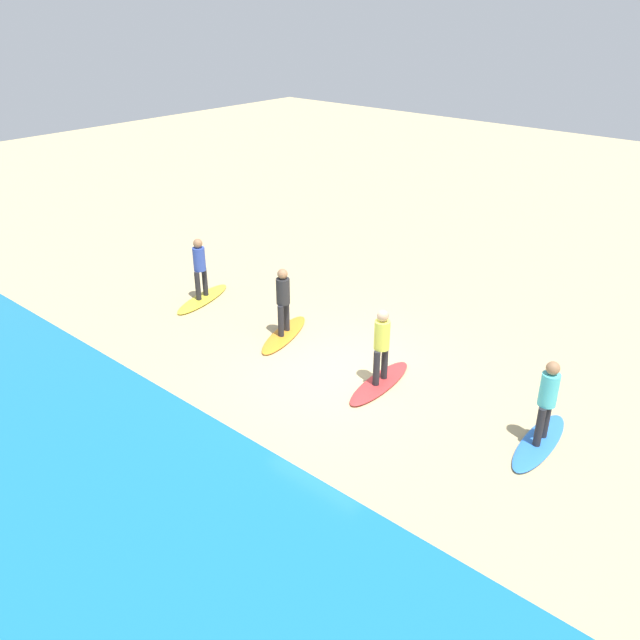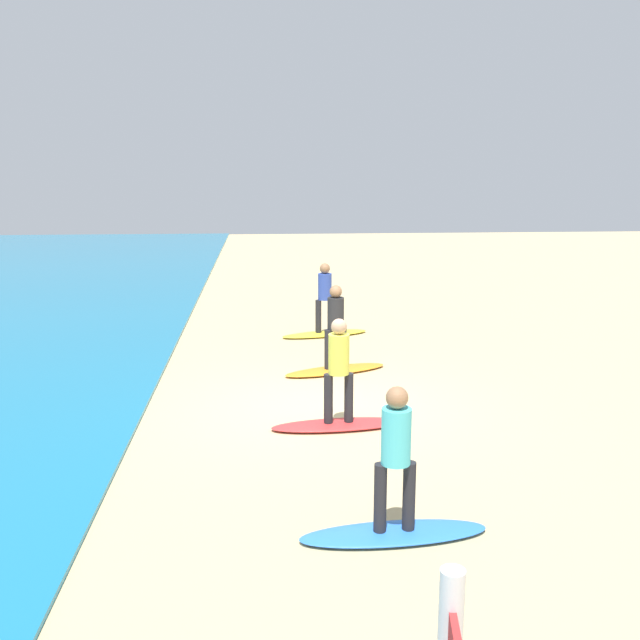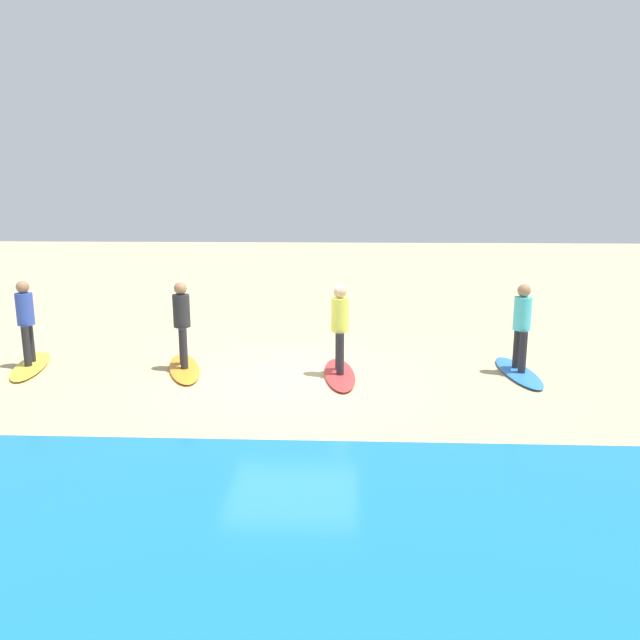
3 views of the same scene
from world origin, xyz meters
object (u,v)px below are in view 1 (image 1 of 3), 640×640
(surfboard_yellow, at_px, (203,299))
(surfer_yellow, at_px, (200,264))
(surfboard_blue, at_px, (539,442))
(surfer_orange, at_px, (283,297))
(surfer_blue, at_px, (548,396))
(surfboard_orange, at_px, (284,334))
(surfer_red, at_px, (382,341))
(surfboard_red, at_px, (380,383))

(surfboard_yellow, relative_size, surfer_yellow, 1.28)
(surfboard_blue, bearing_deg, surfer_orange, -93.53)
(surfer_blue, xyz_separation_m, surfer_orange, (6.38, 0.02, 0.00))
(surfboard_orange, height_order, surfer_yellow, surfer_yellow)
(surfboard_yellow, bearing_deg, surfer_blue, 74.77)
(surfer_red, bearing_deg, surfer_yellow, -2.75)
(surfer_red, distance_m, surfer_yellow, 6.07)
(surfboard_orange, bearing_deg, surfer_red, 66.75)
(surfer_orange, bearing_deg, surfboard_red, 175.30)
(surfer_blue, xyz_separation_m, surfer_yellow, (9.44, -0.02, 0.00))
(surfboard_blue, distance_m, surfboard_orange, 6.38)
(surfer_red, bearing_deg, surfboard_orange, -4.70)
(surfer_blue, height_order, surfer_orange, same)
(surfer_blue, distance_m, surfboard_orange, 6.46)
(surfer_blue, xyz_separation_m, surfboard_red, (3.38, 0.27, -0.99))
(surfboard_blue, distance_m, surfboard_red, 3.39)
(surfer_red, relative_size, surfboard_yellow, 0.78)
(surfer_orange, distance_m, surfer_yellow, 3.06)
(surfboard_red, distance_m, surfer_yellow, 6.15)
(surfer_blue, height_order, surfboard_red, surfer_blue)
(surfer_blue, relative_size, surfboard_red, 0.78)
(surfboard_red, distance_m, surfer_orange, 3.17)
(surfboard_blue, distance_m, surfboard_yellow, 9.44)
(surfer_blue, relative_size, surfer_red, 1.00)
(surfer_orange, xyz_separation_m, surfboard_yellow, (3.06, -0.04, -0.99))
(surfer_blue, height_order, surfer_red, same)
(surfboard_blue, relative_size, surfboard_yellow, 1.00)
(surfboard_red, relative_size, surfer_yellow, 1.28)
(surfboard_red, bearing_deg, surfboard_yellow, -97.46)
(surfer_orange, bearing_deg, surfer_red, 175.30)
(surfboard_blue, height_order, surfer_yellow, surfer_yellow)
(surfboard_blue, distance_m, surfer_orange, 6.46)
(surfboard_red, height_order, surfer_red, surfer_red)
(surfer_red, height_order, surfboard_yellow, surfer_red)
(surfer_blue, bearing_deg, surfboard_yellow, -0.15)
(surfer_red, bearing_deg, surfboard_yellow, -2.75)
(surfboard_yellow, bearing_deg, surfer_yellow, -0.00)
(surfer_blue, distance_m, surfboard_yellow, 9.49)
(surfer_red, relative_size, surfer_yellow, 1.00)
(surfboard_red, xyz_separation_m, surfboard_yellow, (6.06, -0.29, 0.00))
(surfboard_yellow, bearing_deg, surfer_orange, 74.10)
(surfer_blue, xyz_separation_m, surfboard_yellow, (9.44, -0.02, -0.99))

